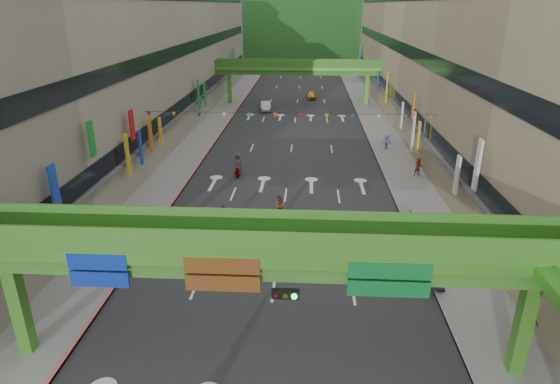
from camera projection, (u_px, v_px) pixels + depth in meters
road_slab at (294, 127)px, 62.01m from camera, size 18.00×140.00×0.02m
sidewalk_left at (212, 125)px, 62.59m from camera, size 4.00×140.00×0.15m
sidewalk_right at (378, 128)px, 61.38m from camera, size 4.00×140.00×0.15m
curb_left at (226, 125)px, 62.48m from camera, size 0.20×140.00×0.18m
curb_right at (363, 127)px, 61.48m from camera, size 0.20×140.00×0.18m
building_row_left at (147, 52)px, 59.53m from camera, size 12.80×95.00×19.00m
building_row_right at (449, 54)px, 57.45m from camera, size 12.80×95.00×19.00m
overpass_near at (285, 270)px, 18.68m from camera, size 28.00×12.27×7.10m
overpass_far at (298, 71)px, 73.90m from camera, size 28.00×2.20×7.10m
hill_left at (261, 51)px, 164.75m from camera, size 168.00×140.00×112.00m
hill_right at (369, 47)px, 181.08m from camera, size 208.00×176.00×128.00m
bunting_string at (288, 116)px, 41.26m from camera, size 26.00×0.36×0.47m
scooter_rider_mid at (280, 208)px, 34.97m from camera, size 0.77×1.60×1.89m
scooter_rider_left at (223, 217)px, 33.50m from camera, size 0.91×1.60×1.83m
scooter_rider_far at (238, 165)px, 43.79m from camera, size 0.98×1.60×2.23m
parked_scooter_row at (415, 248)px, 30.09m from camera, size 1.60×9.35×1.08m
car_silver at (266, 106)px, 71.28m from camera, size 1.94×4.47×1.43m
car_yellow at (311, 95)px, 80.48m from camera, size 1.70×3.83×1.28m
pedestrian_red at (419, 169)px, 43.64m from camera, size 0.95×0.81×1.71m
pedestrian_dark at (525, 327)px, 22.08m from camera, size 1.15×0.67×1.84m
pedestrian_blue at (386, 143)px, 51.87m from camera, size 0.82×0.61×1.58m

